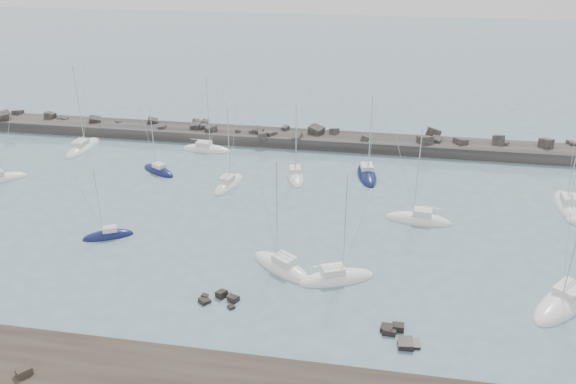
# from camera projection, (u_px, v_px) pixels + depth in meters

# --- Properties ---
(ground) EXTENTS (400.00, 400.00, 0.00)m
(ground) POSITION_uv_depth(u_px,v_px,m) (274.00, 260.00, 63.60)
(ground) COLOR slate
(ground) RESTS_ON ground
(rock_cluster_near) EXTENTS (4.25, 2.89, 1.27)m
(rock_cluster_near) POSITION_uv_depth(u_px,v_px,m) (221.00, 299.00, 56.79)
(rock_cluster_near) COLOR black
(rock_cluster_near) RESTS_ON ground
(rock_cluster_far) EXTENTS (3.70, 3.72, 1.45)m
(rock_cluster_far) POSITION_uv_depth(u_px,v_px,m) (399.00, 337.00, 51.62)
(rock_cluster_far) COLOR black
(rock_cluster_far) RESTS_ON ground
(breakwater) EXTENTS (115.00, 6.96, 5.13)m
(breakwater) POSITION_uv_depth(u_px,v_px,m) (273.00, 140.00, 98.52)
(breakwater) COLOR #2C2927
(breakwater) RESTS_ON ground
(sailboat_0) EXTENTS (7.28, 6.76, 12.12)m
(sailboat_0) POSITION_uv_depth(u_px,v_px,m) (0.00, 180.00, 83.54)
(sailboat_0) COLOR white
(sailboat_0) RESTS_ON ground
(sailboat_1) EXTENTS (3.31, 9.73, 15.12)m
(sailboat_1) POSITION_uv_depth(u_px,v_px,m) (83.00, 148.00, 95.48)
(sailboat_1) COLOR white
(sailboat_1) RESTS_ON ground
(sailboat_2) EXTENTS (6.22, 4.34, 9.72)m
(sailboat_2) POSITION_uv_depth(u_px,v_px,m) (108.00, 236.00, 68.29)
(sailboat_2) COLOR #101745
(sailboat_2) RESTS_ON ground
(sailboat_3) EXTENTS (3.93, 8.14, 12.46)m
(sailboat_3) POSITION_uv_depth(u_px,v_px,m) (229.00, 185.00, 81.90)
(sailboat_3) COLOR white
(sailboat_3) RESTS_ON ground
(sailboat_4) EXTENTS (8.74, 3.14, 13.58)m
(sailboat_4) POSITION_uv_depth(u_px,v_px,m) (207.00, 150.00, 94.81)
(sailboat_4) COLOR white
(sailboat_4) RESTS_ON ground
(sailboat_5) EXTENTS (8.54, 7.19, 13.73)m
(sailboat_5) POSITION_uv_depth(u_px,v_px,m) (282.00, 268.00, 61.89)
(sailboat_5) COLOR white
(sailboat_5) RESTS_ON ground
(sailboat_6) EXTENTS (4.19, 8.20, 12.45)m
(sailboat_6) POSITION_uv_depth(u_px,v_px,m) (295.00, 177.00, 84.57)
(sailboat_6) COLOR white
(sailboat_6) RESTS_ON ground
(sailboat_7) EXTENTS (8.71, 5.64, 13.29)m
(sailboat_7) POSITION_uv_depth(u_px,v_px,m) (336.00, 279.00, 59.95)
(sailboat_7) COLOR white
(sailboat_7) RESTS_ON ground
(sailboat_8) EXTENTS (4.30, 9.09, 13.88)m
(sailboat_8) POSITION_uv_depth(u_px,v_px,m) (367.00, 175.00, 85.02)
(sailboat_8) COLOR #101745
(sailboat_8) RESTS_ON ground
(sailboat_9) EXTENTS (8.61, 3.42, 13.43)m
(sailboat_9) POSITION_uv_depth(u_px,v_px,m) (418.00, 220.00, 71.99)
(sailboat_9) COLOR white
(sailboat_9) RESTS_ON ground
(sailboat_10) EXTENTS (3.25, 9.28, 14.59)m
(sailboat_10) POSITION_uv_depth(u_px,v_px,m) (567.00, 206.00, 75.68)
(sailboat_10) COLOR white
(sailboat_10) RESTS_ON ground
(sailboat_11) EXTENTS (9.45, 10.56, 17.00)m
(sailboat_11) POSITION_uv_depth(u_px,v_px,m) (564.00, 302.00, 56.19)
(sailboat_11) COLOR white
(sailboat_11) RESTS_ON ground
(sailboat_14) EXTENTS (6.92, 5.44, 10.96)m
(sailboat_14) POSITION_uv_depth(u_px,v_px,m) (159.00, 171.00, 86.52)
(sailboat_14) COLOR #101745
(sailboat_14) RESTS_ON ground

